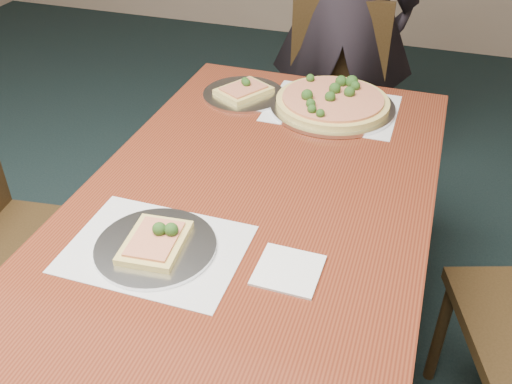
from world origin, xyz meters
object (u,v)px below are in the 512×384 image
(diner, at_px, (346,1))
(slice_plate_near, at_px, (156,244))
(pizza_pan, at_px, (333,102))
(dining_table, at_px, (256,219))
(chair_left, at_px, (0,231))
(chair_far, at_px, (332,98))
(slice_plate_far, at_px, (244,92))

(diner, distance_m, slice_plate_near, 1.56)
(diner, bearing_deg, pizza_pan, 90.10)
(slice_plate_near, bearing_deg, dining_table, 62.72)
(chair_left, xyz_separation_m, pizza_pan, (0.87, 0.66, 0.26))
(chair_far, bearing_deg, dining_table, -92.35)
(chair_far, relative_size, slice_plate_near, 3.25)
(pizza_pan, bearing_deg, slice_plate_near, -106.13)
(diner, relative_size, slice_plate_near, 6.28)
(chair_far, distance_m, chair_left, 1.44)
(dining_table, xyz_separation_m, chair_far, (-0.01, 1.08, -0.14))
(dining_table, xyz_separation_m, slice_plate_near, (-0.15, -0.29, 0.11))
(pizza_pan, height_order, slice_plate_near, pizza_pan)
(chair_far, height_order, pizza_pan, chair_far)
(pizza_pan, bearing_deg, chair_far, 100.11)
(slice_plate_near, height_order, slice_plate_far, slice_plate_near)
(chair_left, bearing_deg, slice_plate_near, -111.31)
(dining_table, xyz_separation_m, slice_plate_far, (-0.22, 0.53, 0.10))
(diner, bearing_deg, chair_far, 85.03)
(diner, bearing_deg, chair_left, 53.14)
(dining_table, height_order, slice_plate_far, slice_plate_far)
(diner, height_order, pizza_pan, diner)
(dining_table, bearing_deg, slice_plate_far, 112.49)
(diner, xyz_separation_m, slice_plate_near, (-0.13, -1.56, -0.12))
(chair_left, relative_size, slice_plate_near, 3.25)
(diner, bearing_deg, dining_table, 82.58)
(chair_far, height_order, slice_plate_far, chair_far)
(chair_far, height_order, slice_plate_near, chair_far)
(diner, relative_size, pizza_pan, 4.28)
(dining_table, bearing_deg, slice_plate_near, -117.28)
(chair_far, distance_m, slice_plate_far, 0.64)
(chair_left, xyz_separation_m, slice_plate_far, (0.56, 0.66, 0.25))
(dining_table, height_order, pizza_pan, pizza_pan)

